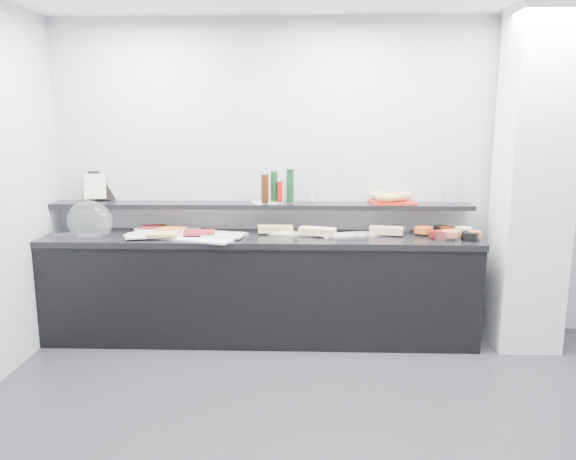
{
  "coord_description": "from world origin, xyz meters",
  "views": [
    {
      "loc": [
        -0.3,
        -2.88,
        1.86
      ],
      "look_at": [
        -0.45,
        1.45,
        1.0
      ],
      "focal_mm": 35.0,
      "sensor_mm": 36.0,
      "label": 1
    }
  ],
  "objects_px": {
    "cloche_base": "(79,232)",
    "framed_print": "(104,186)",
    "bread_tray": "(393,202)",
    "carafe": "(452,186)",
    "condiment_tray": "(267,202)",
    "sandwich_plate_mid": "(339,235)"
  },
  "relations": [
    {
      "from": "sandwich_plate_mid",
      "to": "carafe",
      "type": "relative_size",
      "value": 1.04
    },
    {
      "from": "cloche_base",
      "to": "framed_print",
      "type": "bearing_deg",
      "value": 53.18
    },
    {
      "from": "framed_print",
      "to": "carafe",
      "type": "bearing_deg",
      "value": -23.89
    },
    {
      "from": "cloche_base",
      "to": "sandwich_plate_mid",
      "type": "bearing_deg",
      "value": -12.97
    },
    {
      "from": "cloche_base",
      "to": "bread_tray",
      "type": "relative_size",
      "value": 1.02
    },
    {
      "from": "sandwich_plate_mid",
      "to": "condiment_tray",
      "type": "xyz_separation_m",
      "value": [
        -0.61,
        0.17,
        0.25
      ]
    },
    {
      "from": "framed_print",
      "to": "condiment_tray",
      "type": "distance_m",
      "value": 1.47
    },
    {
      "from": "sandwich_plate_mid",
      "to": "carafe",
      "type": "bearing_deg",
      "value": -11.4
    },
    {
      "from": "framed_print",
      "to": "carafe",
      "type": "xyz_separation_m",
      "value": [
        3.02,
        -0.1,
        0.02
      ]
    },
    {
      "from": "cloche_base",
      "to": "framed_print",
      "type": "height_order",
      "value": "framed_print"
    },
    {
      "from": "bread_tray",
      "to": "carafe",
      "type": "xyz_separation_m",
      "value": [
        0.49,
        0.01,
        0.14
      ]
    },
    {
      "from": "cloche_base",
      "to": "condiment_tray",
      "type": "height_order",
      "value": "condiment_tray"
    },
    {
      "from": "sandwich_plate_mid",
      "to": "carafe",
      "type": "distance_m",
      "value": 1.05
    },
    {
      "from": "condiment_tray",
      "to": "carafe",
      "type": "height_order",
      "value": "carafe"
    },
    {
      "from": "cloche_base",
      "to": "carafe",
      "type": "distance_m",
      "value": 3.18
    },
    {
      "from": "sandwich_plate_mid",
      "to": "framed_print",
      "type": "bearing_deg",
      "value": 149.56
    },
    {
      "from": "cloche_base",
      "to": "framed_print",
      "type": "xyz_separation_m",
      "value": [
        0.13,
        0.29,
        0.36
      ]
    },
    {
      "from": "carafe",
      "to": "condiment_tray",
      "type": "bearing_deg",
      "value": -179.48
    },
    {
      "from": "sandwich_plate_mid",
      "to": "bread_tray",
      "type": "height_order",
      "value": "bread_tray"
    },
    {
      "from": "cloche_base",
      "to": "condiment_tray",
      "type": "xyz_separation_m",
      "value": [
        1.58,
        0.18,
        0.24
      ]
    },
    {
      "from": "condiment_tray",
      "to": "framed_print",
      "type": "bearing_deg",
      "value": 156.56
    },
    {
      "from": "framed_print",
      "to": "sandwich_plate_mid",
      "type": "bearing_deg",
      "value": -29.91
    }
  ]
}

